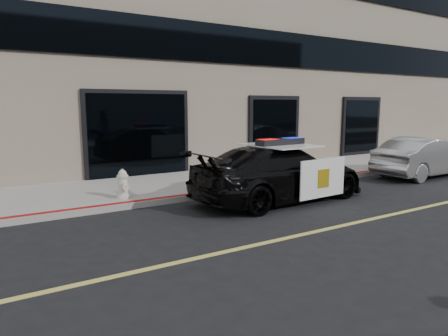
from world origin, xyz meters
TOP-DOWN VIEW (x-y plane):
  - ground at (0.00, 0.00)m, footprint 120.00×120.00m
  - sidewalk_n at (0.00, 5.25)m, footprint 60.00×3.50m
  - building_n at (0.00, 10.50)m, footprint 60.00×7.00m
  - police_car at (1.07, 2.37)m, footprint 2.50×5.03m
  - silver_sedan at (7.42, 2.45)m, footprint 1.42×4.04m
  - fire_hydrant at (-2.45, 4.05)m, footprint 0.32×0.45m

SIDE VIEW (x-z plane):
  - ground at x=0.00m, z-range 0.00..0.00m
  - sidewalk_n at x=0.00m, z-range 0.00..0.15m
  - fire_hydrant at x=-2.45m, z-range 0.13..0.84m
  - silver_sedan at x=7.42m, z-range 0.00..1.33m
  - police_car at x=1.07m, z-range -0.08..1.50m
  - building_n at x=0.00m, z-range 0.00..12.00m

